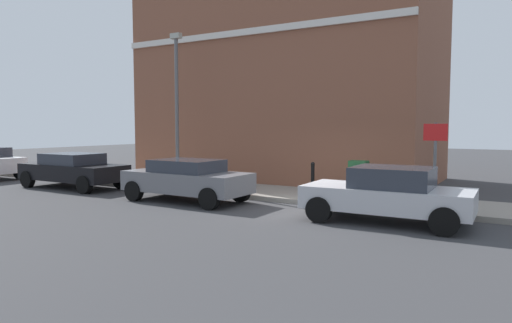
{
  "coord_description": "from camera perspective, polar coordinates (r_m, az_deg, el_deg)",
  "views": [
    {
      "loc": [
        -11.76,
        -5.07,
        2.36
      ],
      "look_at": [
        1.05,
        2.57,
        1.2
      ],
      "focal_mm": 32.04,
      "sensor_mm": 36.0,
      "label": 1
    }
  ],
  "objects": [
    {
      "name": "car_silver",
      "position": [
        11.6,
        16.14,
        -3.89
      ],
      "size": [
        1.93,
        4.01,
        1.37
      ],
      "rotation": [
        0.0,
        0.0,
        1.6
      ],
      "color": "#B7B7BC",
      "rests_on": "ground"
    },
    {
      "name": "lamppost",
      "position": [
        17.9,
        -9.86,
        7.4
      ],
      "size": [
        0.2,
        0.44,
        5.72
      ],
      "color": "#59595B",
      "rests_on": "sidewalk"
    },
    {
      "name": "utility_cabinet",
      "position": [
        14.43,
        12.66,
        -2.34
      ],
      "size": [
        0.46,
        0.61,
        1.15
      ],
      "color": "#1E4C28",
      "rests_on": "sidewalk"
    },
    {
      "name": "car_black",
      "position": [
        18.74,
        -21.86,
        -0.93
      ],
      "size": [
        1.9,
        4.35,
        1.33
      ],
      "rotation": [
        0.0,
        0.0,
        1.58
      ],
      "color": "black",
      "rests_on": "ground"
    },
    {
      "name": "bollard_near_cabinet",
      "position": [
        15.08,
        7.09,
        -1.89
      ],
      "size": [
        0.14,
        0.14,
        1.04
      ],
      "color": "black",
      "rests_on": "sidewalk"
    },
    {
      "name": "street_sign",
      "position": [
        12.78,
        21.45,
        1.01
      ],
      "size": [
        0.08,
        0.6,
        2.3
      ],
      "color": "#59595B",
      "rests_on": "sidewalk"
    },
    {
      "name": "sidewalk",
      "position": [
        17.71,
        -8.19,
        -3.01
      ],
      "size": [
        2.65,
        30.0,
        0.15
      ],
      "primitive_type": "cube",
      "color": "gray",
      "rests_on": "ground"
    },
    {
      "name": "car_grey",
      "position": [
        14.42,
        -8.64,
        -2.17
      ],
      "size": [
        1.86,
        4.09,
        1.32
      ],
      "rotation": [
        0.0,
        0.0,
        1.56
      ],
      "color": "slate",
      "rests_on": "ground"
    },
    {
      "name": "ground",
      "position": [
        13.02,
        7.42,
        -6.03
      ],
      "size": [
        80.0,
        80.0,
        0.0
      ],
      "primitive_type": "plane",
      "color": "#38383A"
    },
    {
      "name": "corner_building",
      "position": [
        20.81,
        4.43,
        11.66
      ],
      "size": [
        7.15,
        12.24,
        9.96
      ],
      "color": "brown",
      "rests_on": "ground"
    }
  ]
}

